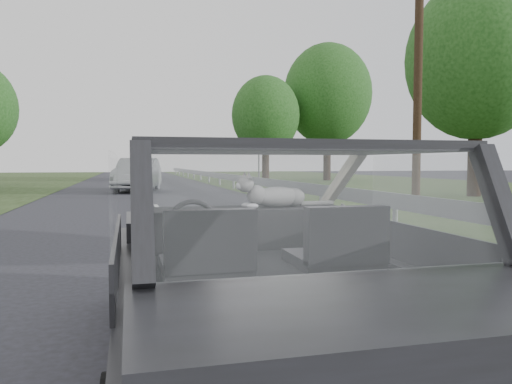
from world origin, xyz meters
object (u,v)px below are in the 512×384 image
other_car (138,174)px  subject_car (262,259)px  cat (277,196)px  highway_sign (259,163)px  utility_pole (418,74)px

other_car → subject_car: bearing=-78.8°
cat → subject_car: bearing=-128.4°
subject_car → other_car: other_car is taller
cat → other_car: (-0.66, 20.45, -0.31)m
subject_car → highway_sign: (7.32, 27.90, 0.58)m
other_car → highway_sign: size_ratio=1.82×
cat → utility_pole: utility_pole is taller
other_car → utility_pole: size_ratio=0.56×
highway_sign → utility_pole: size_ratio=0.31×
cat → other_car: other_car is taller
other_car → utility_pole: 13.34m
other_car → utility_pole: (8.86, -9.36, 3.47)m
highway_sign → utility_pole: bearing=-89.3°
subject_car → other_car: (-0.38, 21.06, 0.06)m
cat → other_car: bearing=78.3°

